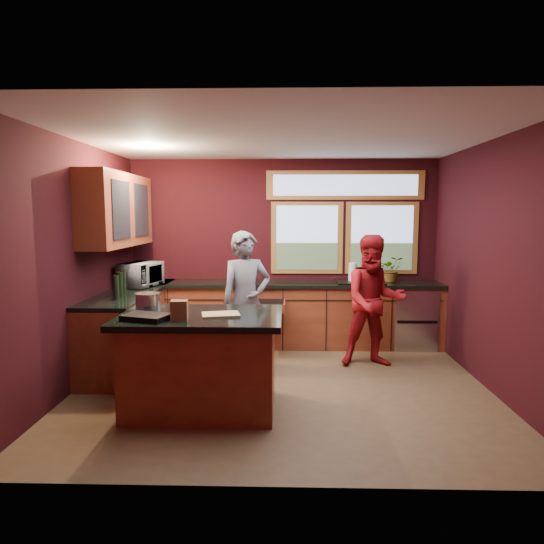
{
  "coord_description": "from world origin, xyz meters",
  "views": [
    {
      "loc": [
        0.03,
        -5.19,
        1.9
      ],
      "look_at": [
        -0.12,
        0.4,
        1.23
      ],
      "focal_mm": 32.0,
      "sensor_mm": 36.0,
      "label": 1
    }
  ],
  "objects_px": {
    "island": "(202,361)",
    "person_red": "(374,301)",
    "cutting_board": "(221,315)",
    "person_grey": "(246,302)",
    "stock_pot": "(148,302)"
  },
  "relations": [
    {
      "from": "cutting_board",
      "to": "person_grey",
      "type": "bearing_deg",
      "value": 83.6
    },
    {
      "from": "person_red",
      "to": "cutting_board",
      "type": "xyz_separation_m",
      "value": [
        -1.72,
        -1.49,
        0.13
      ]
    },
    {
      "from": "person_grey",
      "to": "stock_pot",
      "type": "bearing_deg",
      "value": -154.3
    },
    {
      "from": "island",
      "to": "person_red",
      "type": "xyz_separation_m",
      "value": [
        1.92,
        1.44,
        0.35
      ]
    },
    {
      "from": "stock_pot",
      "to": "cutting_board",
      "type": "bearing_deg",
      "value": -14.93
    },
    {
      "from": "person_red",
      "to": "cutting_board",
      "type": "height_order",
      "value": "person_red"
    },
    {
      "from": "cutting_board",
      "to": "stock_pot",
      "type": "relative_size",
      "value": 1.46
    },
    {
      "from": "person_red",
      "to": "stock_pot",
      "type": "bearing_deg",
      "value": -156.1
    },
    {
      "from": "person_red",
      "to": "cutting_board",
      "type": "relative_size",
      "value": 4.72
    },
    {
      "from": "island",
      "to": "stock_pot",
      "type": "height_order",
      "value": "stock_pot"
    },
    {
      "from": "person_grey",
      "to": "person_red",
      "type": "height_order",
      "value": "person_grey"
    },
    {
      "from": "person_grey",
      "to": "cutting_board",
      "type": "bearing_deg",
      "value": -120.39
    },
    {
      "from": "person_red",
      "to": "cutting_board",
      "type": "distance_m",
      "value": 2.28
    },
    {
      "from": "cutting_board",
      "to": "island",
      "type": "bearing_deg",
      "value": 165.96
    },
    {
      "from": "stock_pot",
      "to": "person_red",
      "type": "bearing_deg",
      "value": 27.49
    }
  ]
}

